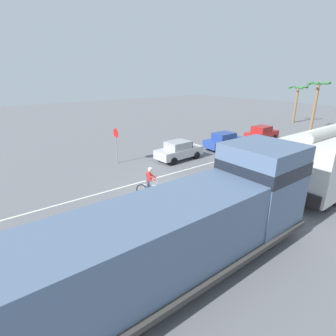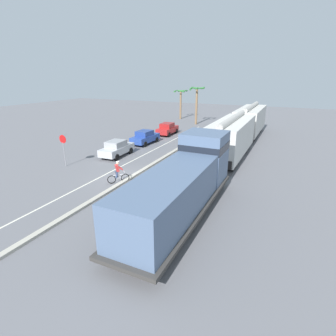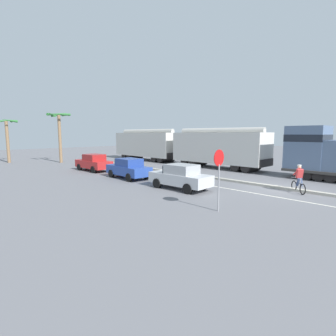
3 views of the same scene
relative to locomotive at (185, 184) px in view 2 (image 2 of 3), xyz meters
The scene contains 13 objects.
ground_plane 6.86m from the locomotive, 153.32° to the left, with size 120.00×120.00×0.00m, color slate.
median_curb 10.88m from the locomotive, 123.38° to the left, with size 0.36×36.00×0.16m, color #B2AD9E.
lane_stripe 12.36m from the locomotive, 132.81° to the left, with size 0.14×36.00×0.01m, color silver.
locomotive is the anchor object (origin of this frame).
hopper_car_lead 12.16m from the locomotive, 90.00° to the left, with size 2.90×10.60×4.18m.
hopper_car_middle 23.76m from the locomotive, 90.00° to the left, with size 2.90×10.60×4.18m.
parked_car_silver 13.20m from the locomotive, 143.62° to the left, with size 1.96×4.26×1.62m.
parked_car_blue 17.18m from the locomotive, 128.03° to the left, with size 1.99×4.28×1.62m.
parked_car_red 22.03m from the locomotive, 118.16° to the left, with size 1.93×4.25×1.62m.
cyclist 6.66m from the locomotive, 162.60° to the left, with size 1.24×1.27×1.71m.
stop_sign 13.38m from the locomotive, 166.04° to the left, with size 0.76×0.08×2.88m.
palm_tree_near 36.34m from the locomotive, 113.13° to the left, with size 2.21×2.27×5.45m.
palm_tree_far 30.68m from the locomotive, 108.29° to the left, with size 2.58×2.71×6.27m.
Camera 2 is at (11.10, -16.27, 7.82)m, focal length 28.00 mm.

